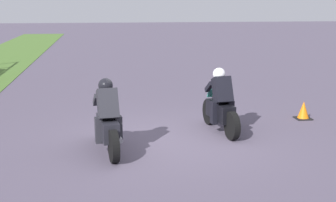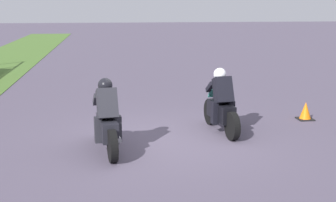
% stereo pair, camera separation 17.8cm
% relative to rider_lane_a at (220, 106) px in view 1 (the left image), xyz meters
% --- Properties ---
extents(ground_plane, '(120.00, 120.00, 0.00)m').
position_rel_rider_lane_a_xyz_m(ground_plane, '(-0.56, 1.29, -0.62)').
color(ground_plane, '#52495B').
extents(rider_lane_a, '(2.04, 0.59, 1.51)m').
position_rel_rider_lane_a_xyz_m(rider_lane_a, '(0.00, 0.00, 0.00)').
color(rider_lane_a, black).
rests_on(rider_lane_a, ground_plane).
extents(rider_lane_b, '(2.04, 0.59, 1.51)m').
position_rel_rider_lane_a_xyz_m(rider_lane_b, '(-1.12, 2.66, 0.00)').
color(rider_lane_b, black).
rests_on(rider_lane_b, ground_plane).
extents(traffic_cone, '(0.40, 0.40, 0.47)m').
position_rel_rider_lane_a_xyz_m(traffic_cone, '(0.85, -2.47, -0.41)').
color(traffic_cone, black).
rests_on(traffic_cone, ground_plane).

